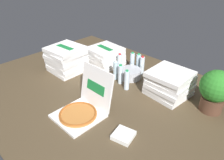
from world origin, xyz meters
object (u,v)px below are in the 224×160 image
(open_pizza_box, at_px, (83,107))
(pizza_stack_right_far, at_px, (66,59))
(pizza_stack_right_mid, at_px, (169,83))
(pizza_stack_center_near, at_px, (105,56))
(napkin_pile, at_px, (123,135))
(ice_bucket, at_px, (130,74))
(water_bottle_4, at_px, (138,63))
(water_bottle_2, at_px, (116,70))
(water_bottle_0, at_px, (142,65))
(water_bottle_1, at_px, (127,80))
(water_bottle_3, at_px, (132,61))
(potted_plant, at_px, (216,90))
(water_bottle_5, at_px, (121,74))
(water_bottle_6, at_px, (120,63))

(open_pizza_box, bearing_deg, pizza_stack_right_far, 154.11)
(pizza_stack_right_far, relative_size, pizza_stack_right_mid, 1.00)
(pizza_stack_center_near, distance_m, napkin_pile, 1.47)
(ice_bucket, bearing_deg, water_bottle_4, 103.14)
(open_pizza_box, xyz_separation_m, water_bottle_2, (-0.25, 0.73, 0.04))
(water_bottle_0, distance_m, water_bottle_1, 0.44)
(ice_bucket, bearing_deg, pizza_stack_right_far, -148.98)
(water_bottle_3, xyz_separation_m, potted_plant, (1.15, -0.12, 0.13))
(pizza_stack_center_near, bearing_deg, water_bottle_5, -25.48)
(open_pizza_box, bearing_deg, potted_plant, 47.26)
(water_bottle_5, relative_size, potted_plant, 0.57)
(open_pizza_box, distance_m, pizza_stack_right_mid, 0.99)
(water_bottle_0, bearing_deg, pizza_stack_right_far, -140.66)
(potted_plant, bearing_deg, water_bottle_6, -178.71)
(pizza_stack_right_far, bearing_deg, water_bottle_0, 39.34)
(water_bottle_2, xyz_separation_m, water_bottle_3, (-0.02, 0.35, 0.00))
(water_bottle_5, bearing_deg, pizza_stack_right_far, -160.47)
(water_bottle_0, bearing_deg, water_bottle_1, -76.33)
(pizza_stack_right_mid, distance_m, napkin_pile, 0.86)
(open_pizza_box, xyz_separation_m, water_bottle_6, (-0.36, 0.92, 0.04))
(water_bottle_5, bearing_deg, open_pizza_box, -78.96)
(potted_plant, bearing_deg, pizza_stack_center_near, -179.55)
(pizza_stack_right_far, xyz_separation_m, water_bottle_3, (0.61, 0.65, -0.05))
(pizza_stack_center_near, relative_size, water_bottle_3, 1.86)
(pizza_stack_center_near, height_order, potted_plant, potted_plant)
(ice_bucket, bearing_deg, water_bottle_3, 125.01)
(ice_bucket, distance_m, napkin_pile, 1.05)
(napkin_pile, bearing_deg, potted_plant, 67.28)
(pizza_stack_right_mid, relative_size, pizza_stack_center_near, 0.97)
(water_bottle_0, relative_size, water_bottle_4, 1.00)
(pizza_stack_right_mid, bearing_deg, water_bottle_5, -160.11)
(pizza_stack_right_mid, xyz_separation_m, potted_plant, (0.46, 0.06, 0.10))
(open_pizza_box, relative_size, water_bottle_0, 2.02)
(water_bottle_3, relative_size, water_bottle_5, 1.00)
(pizza_stack_right_mid, distance_m, water_bottle_3, 0.71)
(open_pizza_box, distance_m, water_bottle_2, 0.77)
(pizza_stack_center_near, distance_m, water_bottle_5, 0.58)
(pizza_stack_right_mid, bearing_deg, napkin_pile, -84.71)
(water_bottle_6, bearing_deg, open_pizza_box, -68.50)
(pizza_stack_right_far, distance_m, pizza_stack_right_mid, 1.38)
(water_bottle_5, relative_size, water_bottle_6, 1.00)
(ice_bucket, bearing_deg, water_bottle_0, 79.87)
(water_bottle_6, distance_m, potted_plant, 1.25)
(water_bottle_3, relative_size, water_bottle_6, 1.00)
(pizza_stack_right_far, distance_m, water_bottle_0, 1.01)
(ice_bucket, relative_size, water_bottle_2, 1.06)
(water_bottle_2, relative_size, potted_plant, 0.57)
(ice_bucket, relative_size, potted_plant, 0.60)
(napkin_pile, bearing_deg, pizza_stack_right_mid, 95.29)
(pizza_stack_right_mid, height_order, water_bottle_0, pizza_stack_right_mid)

